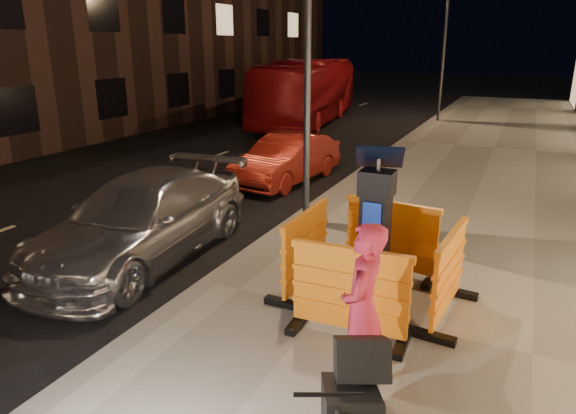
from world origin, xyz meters
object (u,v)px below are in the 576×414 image
at_px(barrier_front, 350,293).
at_px(bus_doubledecker, 308,123).
at_px(car_red, 287,182).
at_px(stroller, 351,406).
at_px(car_silver, 146,257).
at_px(barrier_bldgside, 448,275).
at_px(man, 362,309).
at_px(parking_kiosk, 375,230).
at_px(barrier_kerbside, 306,250).
at_px(barrier_back, 391,238).

height_order(barrier_front, bus_doubledecker, bus_doubledecker).
bearing_deg(car_red, bus_doubledecker, 115.68).
bearing_deg(stroller, car_silver, 123.14).
bearing_deg(bus_doubledecker, barrier_bldgside, -69.51).
height_order(barrier_bldgside, man, man).
distance_m(parking_kiosk, barrier_bldgside, 1.05).
relative_size(barrier_kerbside, car_red, 0.39).
xyz_separation_m(barrier_kerbside, barrier_bldgside, (1.90, 0.00, 0.00)).
relative_size(barrier_bldgside, car_red, 0.39).
relative_size(barrier_kerbside, man, 0.82).
distance_m(barrier_front, stroller, 1.84).
xyz_separation_m(parking_kiosk, car_red, (-3.84, 5.58, -1.14)).
xyz_separation_m(barrier_back, stroller, (0.59, -3.64, -0.07)).
xyz_separation_m(barrier_bldgside, bus_doubledecker, (-8.36, 15.44, -0.70)).
xyz_separation_m(parking_kiosk, man, (0.39, -1.79, -0.13)).
height_order(car_silver, car_red, car_silver).
bearing_deg(barrier_kerbside, bus_doubledecker, 23.86).
relative_size(barrier_front, barrier_bldgside, 1.00).
distance_m(parking_kiosk, barrier_kerbside, 1.05).
distance_m(barrier_bldgside, stroller, 2.72).
height_order(barrier_front, barrier_kerbside, same).
bearing_deg(barrier_front, bus_doubledecker, 112.48).
distance_m(barrier_back, bus_doubledecker, 16.28).
bearing_deg(bus_doubledecker, man, -73.59).
height_order(barrier_bldgside, car_red, barrier_bldgside).
bearing_deg(bus_doubledecker, barrier_back, -70.86).
distance_m(barrier_kerbside, car_red, 6.33).
bearing_deg(barrier_front, parking_kiosk, 88.16).
bearing_deg(man, stroller, 8.02).
xyz_separation_m(barrier_front, stroller, (0.59, -1.74, -0.07)).
relative_size(barrier_back, bus_doubledecker, 0.14).
bearing_deg(barrier_back, barrier_bldgside, -38.84).
distance_m(car_silver, stroller, 5.38).
bearing_deg(barrier_bldgside, stroller, 177.59).
height_order(barrier_kerbside, stroller, barrier_kerbside).
bearing_deg(barrier_kerbside, barrier_back, -43.84).
bearing_deg(parking_kiosk, barrier_bldgside, 3.16).
height_order(barrier_back, car_silver, barrier_back).
distance_m(barrier_front, car_red, 7.61).
height_order(car_red, stroller, stroller).
height_order(barrier_back, stroller, barrier_back).
bearing_deg(barrier_bldgside, bus_doubledecker, 33.59).
distance_m(barrier_back, stroller, 3.69).
relative_size(parking_kiosk, bus_doubledecker, 0.20).
height_order(car_silver, stroller, stroller).
bearing_deg(barrier_back, man, -75.71).
xyz_separation_m(bus_doubledecker, man, (7.80, -17.23, 1.01)).
xyz_separation_m(car_red, man, (4.23, -7.38, 1.01)).
bearing_deg(car_silver, parking_kiosk, -5.58).
xyz_separation_m(barrier_front, barrier_bldgside, (0.95, 0.95, 0.00)).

